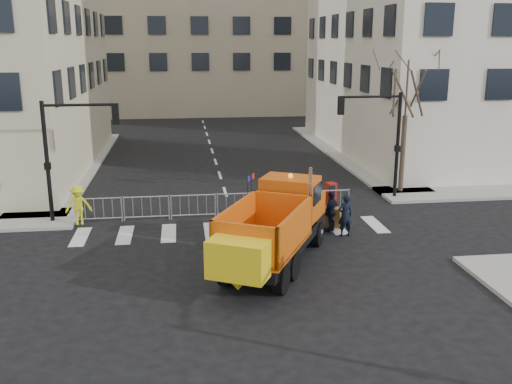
{
  "coord_description": "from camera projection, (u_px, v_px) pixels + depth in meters",
  "views": [
    {
      "loc": [
        -2.26,
        -17.49,
        7.78
      ],
      "look_at": [
        0.41,
        2.5,
        2.46
      ],
      "focal_mm": 40.0,
      "sensor_mm": 36.0,
      "label": 1
    }
  ],
  "objects": [
    {
      "name": "crowd_barriers",
      "position": [
        216.0,
        205.0,
        26.09
      ],
      "size": [
        12.6,
        0.6,
        1.1
      ],
      "primitive_type": null,
      "color": "#9EA0A5",
      "rests_on": "ground"
    },
    {
      "name": "cop_a",
      "position": [
        345.0,
        215.0,
        23.39
      ],
      "size": [
        0.71,
        0.53,
        1.77
      ],
      "primitive_type": "imported",
      "rotation": [
        0.0,
        0.0,
        3.33
      ],
      "color": "black",
      "rests_on": "ground"
    },
    {
      "name": "street_tree",
      "position": [
        405.0,
        123.0,
        29.32
      ],
      "size": [
        3.0,
        3.0,
        7.5
      ],
      "primitive_type": null,
      "color": "#382B21",
      "rests_on": "ground"
    },
    {
      "name": "traffic_light_left",
      "position": [
        47.0,
        164.0,
        24.52
      ],
      "size": [
        0.18,
        0.18,
        5.4
      ],
      "primitive_type": "cylinder",
      "color": "black",
      "rests_on": "ground"
    },
    {
      "name": "ground",
      "position": [
        254.0,
        282.0,
        19.04
      ],
      "size": [
        120.0,
        120.0,
        0.0
      ],
      "primitive_type": "plane",
      "color": "black",
      "rests_on": "ground"
    },
    {
      "name": "plow_truck",
      "position": [
        274.0,
        225.0,
        20.07
      ],
      "size": [
        6.15,
        8.9,
        3.42
      ],
      "rotation": [
        0.0,
        0.0,
        1.09
      ],
      "color": "black",
      "rests_on": "ground"
    },
    {
      "name": "sidewalk_back",
      "position": [
        231.0,
        209.0,
        27.17
      ],
      "size": [
        64.0,
        5.0,
        0.15
      ],
      "primitive_type": "cube",
      "color": "gray",
      "rests_on": "ground"
    },
    {
      "name": "cop_b",
      "position": [
        317.0,
        201.0,
        25.25
      ],
      "size": [
        1.12,
        1.0,
        1.9
      ],
      "primitive_type": "imported",
      "rotation": [
        0.0,
        0.0,
        2.79
      ],
      "color": "black",
      "rests_on": "ground"
    },
    {
      "name": "cop_c",
      "position": [
        331.0,
        211.0,
        23.96
      ],
      "size": [
        1.02,
        1.05,
        1.76
      ],
      "primitive_type": "imported",
      "rotation": [
        0.0,
        0.0,
        3.97
      ],
      "color": "black",
      "rests_on": "ground"
    },
    {
      "name": "worker",
      "position": [
        78.0,
        205.0,
        24.44
      ],
      "size": [
        1.19,
        0.8,
        1.71
      ],
      "primitive_type": "imported",
      "rotation": [
        0.0,
        0.0,
        0.16
      ],
      "color": "#C2C917",
      "rests_on": "sidewalk_back"
    },
    {
      "name": "newspaper_box",
      "position": [
        331.0,
        194.0,
        27.42
      ],
      "size": [
        0.56,
        0.53,
        1.1
      ],
      "primitive_type": "cube",
      "rotation": [
        0.0,
        0.0,
        0.35
      ],
      "color": "maroon",
      "rests_on": "sidewalk_back"
    },
    {
      "name": "traffic_light_right",
      "position": [
        397.0,
        147.0,
        28.54
      ],
      "size": [
        0.18,
        0.18,
        5.4
      ],
      "primitive_type": "cylinder",
      "color": "black",
      "rests_on": "ground"
    },
    {
      "name": "building_far",
      "position": [
        196.0,
        4.0,
        65.82
      ],
      "size": [
        30.0,
        18.0,
        24.0
      ],
      "primitive_type": "cube",
      "color": "tan",
      "rests_on": "ground"
    }
  ]
}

